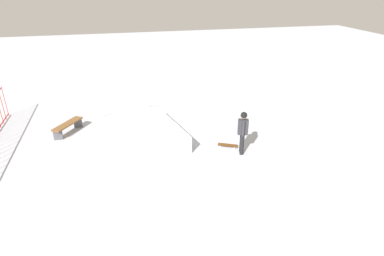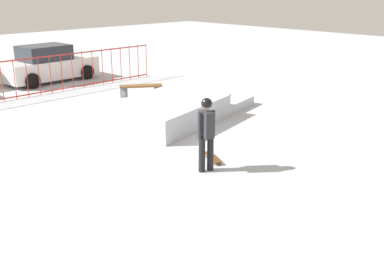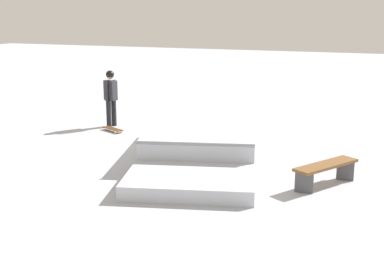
{
  "view_description": "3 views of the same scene",
  "coord_description": "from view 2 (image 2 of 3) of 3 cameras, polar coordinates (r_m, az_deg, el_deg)",
  "views": [
    {
      "loc": [
        -11.21,
        1.18,
        6.25
      ],
      "look_at": [
        -0.26,
        -1.43,
        0.9
      ],
      "focal_mm": 29.85,
      "sensor_mm": 36.0,
      "label": 1
    },
    {
      "loc": [
        -8.15,
        -10.11,
        4.11
      ],
      "look_at": [
        -1.23,
        -2.92,
        1.0
      ],
      "focal_mm": 43.17,
      "sensor_mm": 36.0,
      "label": 2
    },
    {
      "loc": [
        12.87,
        4.42,
        3.63
      ],
      "look_at": [
        0.73,
        0.05,
        0.6
      ],
      "focal_mm": 48.99,
      "sensor_mm": 36.0,
      "label": 3
    }
  ],
  "objects": [
    {
      "name": "skateboard",
      "position": [
        11.3,
        2.55,
        -3.63
      ],
      "size": [
        0.53,
        0.81,
        0.09
      ],
      "rotation": [
        0.0,
        0.0,
        1.11
      ],
      "color": "#593314",
      "rests_on": "ground"
    },
    {
      "name": "perimeter_fence",
      "position": [
        18.88,
        -17.73,
        6.3
      ],
      "size": [
        10.21,
        0.23,
        1.5
      ],
      "rotation": [
        0.0,
        0.0,
        0.02
      ],
      "color": "#B22D23",
      "rests_on": "ground"
    },
    {
      "name": "parked_car_white",
      "position": [
        21.43,
        -17.31,
        7.46
      ],
      "size": [
        4.2,
        2.13,
        1.6
      ],
      "rotation": [
        0.0,
        0.0,
        0.07
      ],
      "color": "white",
      "rests_on": "ground"
    },
    {
      "name": "park_bench",
      "position": [
        17.61,
        -6.33,
        4.91
      ],
      "size": [
        1.56,
        1.22,
        0.48
      ],
      "rotation": [
        0.0,
        0.0,
        5.7
      ],
      "color": "brown",
      "rests_on": "ground"
    },
    {
      "name": "skate_ramp",
      "position": [
        14.65,
        -2.19,
        2.29
      ],
      "size": [
        5.85,
        3.78,
        0.74
      ],
      "rotation": [
        0.0,
        0.0,
        0.23
      ],
      "color": "silver",
      "rests_on": "ground"
    },
    {
      "name": "ground_plane",
      "position": [
        13.62,
        -4.81,
        -0.31
      ],
      "size": [
        60.0,
        60.0,
        0.0
      ],
      "primitive_type": "plane",
      "color": "#B2B7C1"
    },
    {
      "name": "skater",
      "position": [
        10.36,
        1.79,
        -0.13
      ],
      "size": [
        0.43,
        0.43,
        1.73
      ],
      "rotation": [
        0.0,
        0.0,
        1.29
      ],
      "color": "black",
      "rests_on": "ground"
    }
  ]
}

